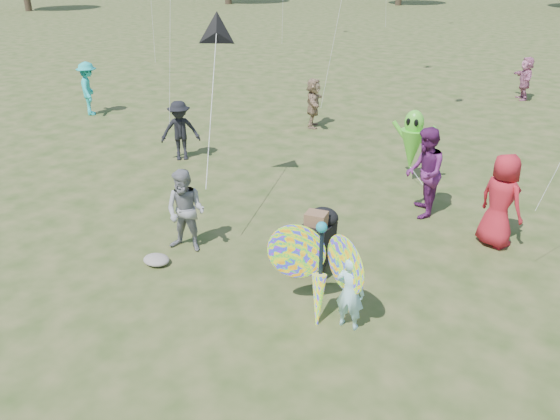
# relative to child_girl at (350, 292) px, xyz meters

# --- Properties ---
(ground) EXTENTS (160.00, 160.00, 0.00)m
(ground) POSITION_rel_child_girl_xyz_m (-1.45, -0.55, -0.58)
(ground) COLOR #51592B
(ground) RESTS_ON ground
(child_girl) EXTENTS (0.42, 0.28, 1.16)m
(child_girl) POSITION_rel_child_girl_xyz_m (0.00, 0.00, 0.00)
(child_girl) COLOR #ACE9F3
(child_girl) RESTS_ON ground
(adult_man) EXTENTS (0.84, 0.71, 1.54)m
(adult_man) POSITION_rel_child_girl_xyz_m (-3.43, 0.72, 0.19)
(adult_man) COLOR gray
(adult_man) RESTS_ON ground
(grey_bag) EXTENTS (0.48, 0.39, 0.15)m
(grey_bag) POSITION_rel_child_girl_xyz_m (-3.61, 0.03, -0.50)
(grey_bag) COLOR gray
(grey_bag) RESTS_ON ground
(crowd_a) EXTENTS (1.03, 0.92, 1.76)m
(crowd_a) POSITION_rel_child_girl_xyz_m (1.44, 3.60, 0.30)
(crowd_a) COLOR #B01C28
(crowd_a) RESTS_ON ground
(crowd_b) EXTENTS (1.14, 1.07, 1.55)m
(crowd_b) POSITION_rel_child_girl_xyz_m (-6.51, 4.51, 0.20)
(crowd_b) COLOR black
(crowd_b) RESTS_ON ground
(crowd_d) EXTENTS (0.91, 1.46, 1.50)m
(crowd_d) POSITION_rel_child_girl_xyz_m (-4.76, 8.81, 0.17)
(crowd_d) COLOR #9D7E61
(crowd_d) RESTS_ON ground
(crowd_e) EXTENTS (0.96, 1.08, 1.85)m
(crowd_e) POSITION_rel_child_girl_xyz_m (-0.11, 4.20, 0.35)
(crowd_e) COLOR #672264
(crowd_e) RESTS_ON ground
(crowd_i) EXTENTS (1.23, 1.25, 1.73)m
(crowd_i) POSITION_rel_child_girl_xyz_m (-11.87, 6.57, 0.28)
(crowd_i) COLOR #22B8B7
(crowd_i) RESTS_ON ground
(crowd_j) EXTENTS (0.98, 1.49, 1.54)m
(crowd_j) POSITION_rel_child_girl_xyz_m (0.51, 15.67, 0.19)
(crowd_j) COLOR #BE6C92
(crowd_j) RESTS_ON ground
(jogging_stroller) EXTENTS (0.56, 1.08, 1.09)m
(jogging_stroller) POSITION_rel_child_girl_xyz_m (-1.09, 1.26, 0.03)
(jogging_stroller) COLOR black
(jogging_stroller) RESTS_ON ground
(butterfly_kite) EXTENTS (1.74, 0.75, 1.77)m
(butterfly_kite) POSITION_rel_child_girl_xyz_m (-0.48, -0.01, 0.21)
(butterfly_kite) COLOR #FF4028
(butterfly_kite) RESTS_ON ground
(delta_kite_rig) EXTENTS (1.71, 2.66, 2.66)m
(delta_kite_rig) POSITION_rel_child_girl_xyz_m (-4.27, 3.13, 2.88)
(delta_kite_rig) COLOR black
(delta_kite_rig) RESTS_ON ground
(alien_kite) EXTENTS (1.12, 0.69, 1.74)m
(alien_kite) POSITION_rel_child_girl_xyz_m (-0.84, 5.81, 0.39)
(alien_kite) COLOR #59D131
(alien_kite) RESTS_ON ground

